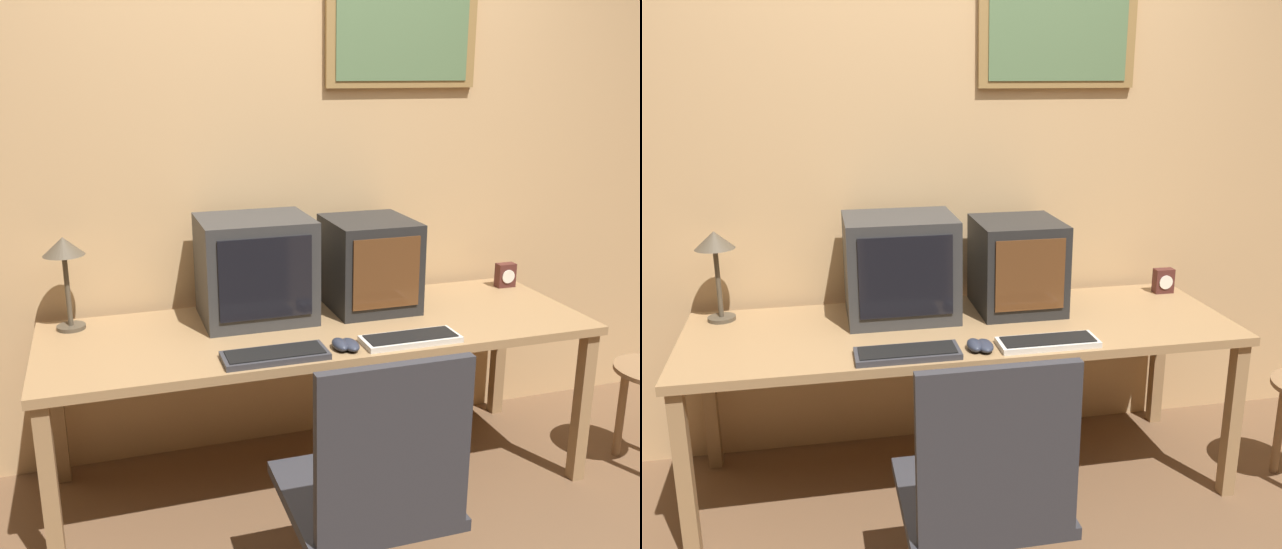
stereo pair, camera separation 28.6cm
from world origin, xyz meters
TOP-DOWN VIEW (x-y plane):
  - wall_back at (0.00, 1.31)m, footprint 8.00×0.08m
  - desk at (0.00, 0.85)m, footprint 2.23×0.76m
  - monitor_left at (-0.23, 1.02)m, footprint 0.45×0.38m
  - monitor_right at (0.28, 1.02)m, footprint 0.36×0.39m
  - keyboard_main at (-0.26, 0.57)m, footprint 0.38×0.15m
  - keyboard_side at (0.27, 0.57)m, footprint 0.38×0.14m
  - mouse_near_keyboard at (-0.01, 0.57)m, footprint 0.06×0.11m
  - mouse_far_corner at (0.03, 0.56)m, footprint 0.06×0.12m
  - desk_clock at (1.01, 1.09)m, footprint 0.09×0.06m
  - desk_lamp at (-0.97, 1.11)m, footprint 0.16×0.16m
  - office_chair at (-0.11, 0.00)m, footprint 0.52×0.52m

SIDE VIEW (x-z plane):
  - office_chair at x=-0.11m, z-range -0.08..0.88m
  - desk at x=0.00m, z-range 0.30..1.01m
  - keyboard_main at x=-0.26m, z-range 0.71..0.74m
  - keyboard_side at x=0.27m, z-range 0.71..0.74m
  - mouse_far_corner at x=0.03m, z-range 0.71..0.75m
  - mouse_near_keyboard at x=-0.01m, z-range 0.71..0.75m
  - desk_clock at x=1.01m, z-range 0.71..0.83m
  - monitor_right at x=0.28m, z-range 0.71..1.11m
  - monitor_left at x=-0.23m, z-range 0.71..1.14m
  - desk_lamp at x=-0.97m, z-range 0.83..1.21m
  - wall_back at x=0.00m, z-range 0.00..2.60m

